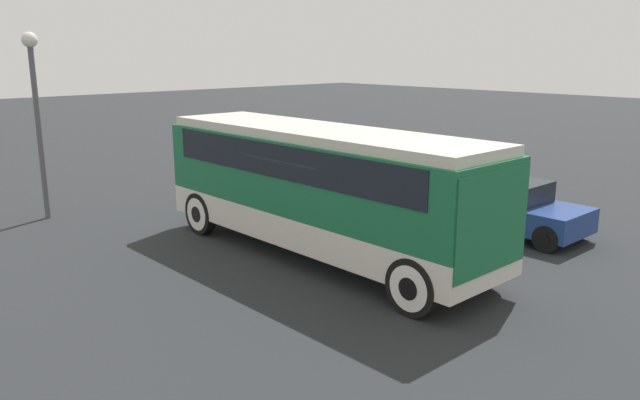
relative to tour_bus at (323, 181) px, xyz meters
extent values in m
plane|color=#26282B|center=(-0.10, 0.00, -1.89)|extent=(120.00, 120.00, 0.00)
cube|color=silver|center=(-0.10, 0.00, -1.04)|extent=(9.39, 2.43, 0.73)
cube|color=#19663D|center=(-0.10, 0.00, 0.17)|extent=(9.39, 2.43, 1.70)
cube|color=black|center=(-0.10, 0.00, 0.59)|extent=(8.27, 2.47, 0.76)
cube|color=beige|center=(-0.10, 0.00, 1.13)|extent=(9.21, 2.23, 0.22)
cube|color=#19663D|center=(4.45, 0.00, -0.07)|extent=(0.36, 2.33, 1.94)
cylinder|color=black|center=(3.68, -1.10, -1.32)|extent=(1.15, 0.28, 1.15)
cylinder|color=silver|center=(3.68, -1.10, -1.32)|extent=(0.90, 0.30, 0.90)
cylinder|color=black|center=(3.68, -1.10, -1.32)|extent=(0.44, 0.32, 0.44)
cylinder|color=black|center=(3.68, 1.10, -1.32)|extent=(1.15, 0.28, 1.15)
cylinder|color=silver|center=(3.68, 1.10, -1.32)|extent=(0.90, 0.30, 0.90)
cylinder|color=black|center=(3.68, 1.10, -1.32)|extent=(0.44, 0.32, 0.44)
cylinder|color=black|center=(-3.70, -1.10, -1.32)|extent=(1.15, 0.28, 1.15)
cylinder|color=silver|center=(-3.70, -1.10, -1.32)|extent=(0.90, 0.30, 0.90)
cylinder|color=black|center=(-3.70, -1.10, -1.32)|extent=(0.44, 0.32, 0.44)
cylinder|color=black|center=(-3.70, 1.10, -1.32)|extent=(1.15, 0.28, 1.15)
cylinder|color=silver|center=(-3.70, 1.10, -1.32)|extent=(0.90, 0.30, 0.90)
cylinder|color=black|center=(-3.70, 1.10, -1.32)|extent=(0.44, 0.32, 0.44)
cube|color=#2D5638|center=(-4.86, 8.72, -1.37)|extent=(4.70, 1.87, 0.58)
cube|color=black|center=(-5.04, 8.72, -0.80)|extent=(2.44, 1.68, 0.57)
cylinder|color=black|center=(-2.93, 7.88, -1.59)|extent=(0.61, 0.22, 0.61)
cylinder|color=black|center=(-2.93, 7.88, -1.59)|extent=(0.23, 0.26, 0.23)
cylinder|color=black|center=(-2.93, 9.57, -1.59)|extent=(0.61, 0.22, 0.61)
cylinder|color=black|center=(-2.93, 9.57, -1.59)|extent=(0.23, 0.26, 0.23)
cylinder|color=black|center=(-6.78, 7.88, -1.59)|extent=(0.61, 0.22, 0.61)
cylinder|color=black|center=(-6.78, 7.88, -1.59)|extent=(0.23, 0.26, 0.23)
cylinder|color=black|center=(-6.78, 9.57, -1.59)|extent=(0.61, 0.22, 0.61)
cylinder|color=black|center=(-6.78, 9.57, -1.59)|extent=(0.23, 0.26, 0.23)
cube|color=navy|center=(1.86, 5.19, -1.31)|extent=(4.26, 1.89, 0.65)
cube|color=black|center=(1.69, 5.19, -0.71)|extent=(2.21, 1.70, 0.55)
cylinder|color=black|center=(3.50, 4.34, -1.55)|extent=(0.69, 0.22, 0.69)
cylinder|color=black|center=(3.50, 4.34, -1.55)|extent=(0.26, 0.26, 0.26)
cylinder|color=black|center=(3.50, 6.05, -1.55)|extent=(0.69, 0.22, 0.69)
cylinder|color=black|center=(3.50, 6.05, -1.55)|extent=(0.26, 0.26, 0.26)
cylinder|color=black|center=(0.21, 4.34, -1.55)|extent=(0.69, 0.22, 0.69)
cylinder|color=black|center=(0.21, 4.34, -1.55)|extent=(0.26, 0.26, 0.26)
cylinder|color=black|center=(0.21, 6.05, -1.55)|extent=(0.69, 0.22, 0.69)
cylinder|color=black|center=(0.21, 6.05, -1.55)|extent=(0.26, 0.26, 0.26)
cube|color=black|center=(-2.96, 4.71, -1.33)|extent=(4.72, 1.81, 0.60)
cube|color=black|center=(-3.15, 4.71, -0.76)|extent=(2.46, 1.63, 0.53)
cylinder|color=black|center=(-1.10, 3.89, -1.53)|extent=(0.72, 0.22, 0.72)
cylinder|color=black|center=(-1.10, 3.89, -1.53)|extent=(0.27, 0.26, 0.27)
cylinder|color=black|center=(-1.10, 5.52, -1.53)|extent=(0.72, 0.22, 0.72)
cylinder|color=black|center=(-1.10, 5.52, -1.53)|extent=(0.27, 0.26, 0.27)
cylinder|color=black|center=(-4.82, 3.89, -1.53)|extent=(0.72, 0.22, 0.72)
cylinder|color=black|center=(-4.82, 3.89, -1.53)|extent=(0.27, 0.26, 0.27)
cylinder|color=black|center=(-4.82, 5.52, -1.53)|extent=(0.72, 0.22, 0.72)
cylinder|color=black|center=(-4.82, 5.52, -1.53)|extent=(0.27, 0.26, 0.27)
cylinder|color=#515156|center=(-8.26, -3.60, 0.62)|extent=(0.16, 0.16, 5.02)
sphere|color=silver|center=(-8.26, -3.60, 3.30)|extent=(0.44, 0.44, 0.44)
camera|label=1|loc=(10.58, -9.84, 3.00)|focal=35.00mm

